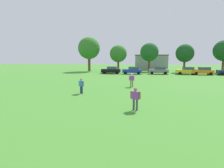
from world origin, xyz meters
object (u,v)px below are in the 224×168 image
object	(u,v)px
parked_car_blue_1	(133,70)
tree_right	(224,51)
bystander_near_trees	(81,85)
parked_car_yellow_3	(187,71)
tree_center_right	(185,53)
bystander_midfield	(132,79)
parked_car_black_0	(111,70)
parked_car_orange_4	(203,71)
tree_center_left	(149,52)
tree_far_left	(89,48)
adult_bystander	(135,97)
parked_car_gray_2	(159,70)
tree_left	(118,54)

from	to	relation	value
parked_car_blue_1	tree_right	distance (m)	23.54
bystander_near_trees	tree_right	world-z (taller)	tree_right
tree_right	parked_car_yellow_3	bearing A→B (deg)	-144.10
bystander_near_trees	tree_right	bearing A→B (deg)	-92.13
tree_center_right	tree_right	distance (m)	9.16
bystander_midfield	parked_car_black_0	size ratio (longest dim) A/B	0.39
tree_center_right	parked_car_orange_4	bearing A→B (deg)	-70.53
parked_car_black_0	bystander_midfield	bearing A→B (deg)	107.13
tree_center_right	tree_right	xyz separation A→B (m)	(9.14, 0.12, 0.59)
parked_car_yellow_3	tree_center_left	world-z (taller)	tree_center_left
bystander_near_trees	parked_car_orange_4	bearing A→B (deg)	-90.72
bystander_midfield	tree_far_left	bearing A→B (deg)	140.92
adult_bystander	tree_far_left	distance (m)	41.16
parked_car_gray_2	tree_far_left	bearing A→B (deg)	-20.28
parked_car_orange_4	bystander_near_trees	bearing A→B (deg)	54.11
parked_car_blue_1	bystander_midfield	bearing A→B (deg)	93.48
bystander_near_trees	adult_bystander	bearing A→B (deg)	171.56
parked_car_blue_1	tree_left	distance (m)	9.11
parked_car_yellow_3	tree_center_left	xyz separation A→B (m)	(-8.04, 8.63, 4.28)
tree_left	tree_center_right	world-z (taller)	tree_center_right
tree_center_right	parked_car_black_0	bearing A→B (deg)	-156.51
adult_bystander	tree_center_left	distance (m)	40.35
parked_car_gray_2	adult_bystander	bearing A→B (deg)	83.44
bystander_near_trees	bystander_midfield	xyz separation A→B (m)	(4.74, 5.51, 0.08)
parked_car_black_0	tree_far_left	bearing A→B (deg)	-44.48
parked_car_gray_2	parked_car_orange_4	bearing A→B (deg)	178.85
parked_car_gray_2	tree_left	distance (m)	12.46
bystander_midfield	tree_left	distance (m)	27.45
parked_car_blue_1	parked_car_orange_4	world-z (taller)	same
bystander_near_trees	tree_right	xyz separation A→B (m)	(25.22, 33.10, 4.43)
bystander_near_trees	tree_left	xyz separation A→B (m)	(-0.71, 32.16, 3.77)
tree_right	parked_car_gray_2	bearing A→B (deg)	-155.64
bystander_near_trees	parked_car_blue_1	size ratio (longest dim) A/B	0.36
parked_car_black_0	tree_far_left	size ratio (longest dim) A/B	0.47
tree_far_left	tree_right	xyz separation A→B (m)	(34.00, 0.45, -0.86)
tree_far_left	bystander_midfield	bearing A→B (deg)	-63.51
adult_bystander	parked_car_orange_4	bearing A→B (deg)	84.64
parked_car_blue_1	tree_left	size ratio (longest dim) A/B	0.62
tree_center_left	parked_car_orange_4	bearing A→B (deg)	-38.09
adult_bystander	parked_car_blue_1	xyz separation A→B (m)	(-2.22, 30.58, -0.09)
tree_far_left	adult_bystander	bearing A→B (deg)	-69.12
parked_car_blue_1	tree_center_left	world-z (taller)	tree_center_left
parked_car_black_0	tree_right	distance (m)	28.06
parked_car_black_0	parked_car_yellow_3	xyz separation A→B (m)	(16.76, 0.59, 0.00)
parked_car_yellow_3	tree_far_left	size ratio (longest dim) A/B	0.47
bystander_midfield	adult_bystander	bearing A→B (deg)	-60.22
adult_bystander	tree_right	size ratio (longest dim) A/B	0.20
bystander_midfield	tree_center_right	size ratio (longest dim) A/B	0.24
adult_bystander	bystander_midfield	world-z (taller)	bystander_midfield
tree_left	tree_center_left	bearing A→B (deg)	16.89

